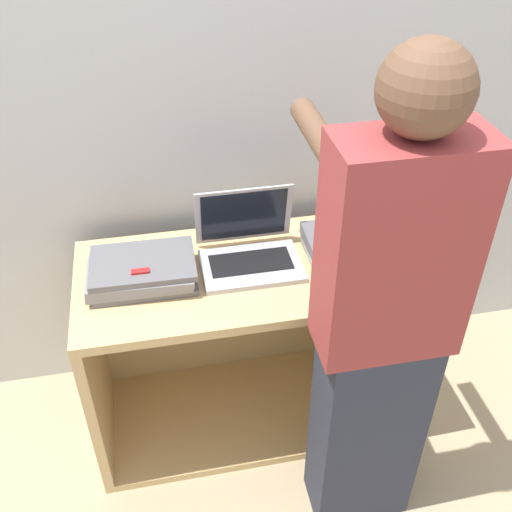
{
  "coord_description": "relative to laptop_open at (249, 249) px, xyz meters",
  "views": [
    {
      "loc": [
        -0.31,
        -1.35,
        2.1
      ],
      "look_at": [
        0.0,
        0.2,
        0.9
      ],
      "focal_mm": 42.0,
      "sensor_mm": 36.0,
      "label": 1
    }
  ],
  "objects": [
    {
      "name": "laptop_stack_right",
      "position": [
        0.39,
        -0.05,
        -0.01
      ],
      "size": [
        0.37,
        0.26,
        0.09
      ],
      "color": "gray",
      "rests_on": "cart"
    },
    {
      "name": "cart",
      "position": [
        0.0,
        0.03,
        -0.44
      ],
      "size": [
        1.25,
        0.58,
        0.78
      ],
      "color": "tan",
      "rests_on": "ground_plane"
    },
    {
      "name": "laptop_open",
      "position": [
        0.0,
        0.0,
        0.0
      ],
      "size": [
        0.35,
        0.29,
        0.26
      ],
      "color": "#B7B7BC",
      "rests_on": "cart"
    },
    {
      "name": "inventory_tag",
      "position": [
        -0.38,
        -0.11,
        0.04
      ],
      "size": [
        0.06,
        0.02,
        0.01
      ],
      "color": "red",
      "rests_on": "laptop_stack_left"
    },
    {
      "name": "laptop_stack_left",
      "position": [
        -0.38,
        -0.04,
        -0.01
      ],
      "size": [
        0.37,
        0.26,
        0.09
      ],
      "color": "slate",
      "rests_on": "cart"
    },
    {
      "name": "person",
      "position": [
        0.3,
        -0.52,
        0.04
      ],
      "size": [
        0.4,
        0.53,
        1.72
      ],
      "color": "#2D3342",
      "rests_on": "ground_plane"
    },
    {
      "name": "wall_back",
      "position": [
        0.0,
        0.35,
        0.37
      ],
      "size": [
        8.0,
        0.05,
        2.4
      ],
      "color": "silver",
      "rests_on": "ground_plane"
    },
    {
      "name": "ground_plane",
      "position": [
        0.0,
        -0.34,
        -0.83
      ],
      "size": [
        12.0,
        12.0,
        0.0
      ],
      "primitive_type": "plane",
      "color": "tan"
    }
  ]
}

